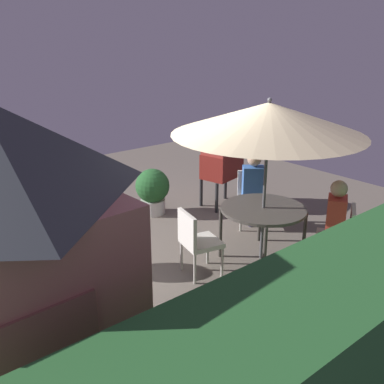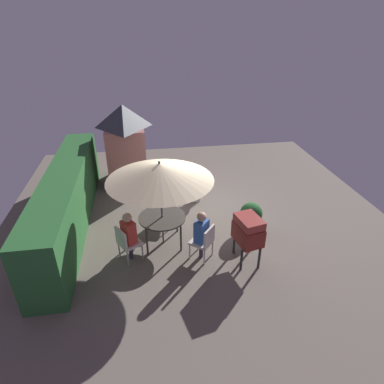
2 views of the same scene
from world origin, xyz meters
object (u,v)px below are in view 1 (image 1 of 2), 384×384
Objects in this scene: chair_near_shed at (341,234)px; person_in_red at (336,215)px; patio_umbrella at (269,119)px; chair_far_side at (252,195)px; patio_table at (263,212)px; bbq_grill at (222,161)px; potted_plant_by_shed at (92,236)px; chair_toward_hedge at (196,239)px; person_in_blue at (253,181)px; potted_plant_by_grill at (153,190)px; garden_shed at (6,292)px.

chair_near_shed is 0.28m from person_in_red.
chair_far_side is (-0.78, -0.93, -1.48)m from patio_umbrella.
chair_near_shed is at bearing 121.99° from patio_table.
bbq_grill is at bearing -118.06° from patio_umbrella.
patio_table is at bearing 149.21° from potted_plant_by_shed.
patio_table is 1.23m from chair_far_side.
patio_umbrella is 1.55m from person_in_red.
chair_toward_hedge is 1.87m from person_in_blue.
potted_plant_by_shed is 0.68× the size of person_in_red.
potted_plant_by_grill is (1.20, -0.49, -0.40)m from bbq_grill.
person_in_red is 1.00× the size of person_in_blue.
potted_plant_by_grill is (-0.82, -2.14, -0.08)m from chair_toward_hedge.
person_in_blue is at bearing 173.08° from potted_plant_by_shed.
bbq_grill is 2.75m from person_in_red.
chair_far_side reaches higher than potted_plant_by_grill.
person_in_red is at bearing 121.99° from patio_table.
person_in_red reaches higher than patio_table.
patio_umbrella reaches higher than potted_plant_by_grill.
potted_plant_by_grill reaches higher than patio_table.
person_in_blue is (-2.72, 0.33, 0.27)m from potted_plant_by_shed.
potted_plant_by_grill is at bearing -111.08° from chair_toward_hedge.
potted_plant_by_shed is (2.00, -1.19, -0.19)m from patio_table.
person_in_blue is at bearing -95.72° from chair_near_shed.
potted_plant_by_grill is (-1.81, -1.19, -0.07)m from potted_plant_by_shed.
garden_shed reaches higher than bbq_grill.
patio_umbrella is at bearing 49.89° from person_in_blue.
garden_shed is 2.14× the size of person_in_blue.
potted_plant_by_grill is at bearing -136.81° from garden_shed.
patio_table is 0.98× the size of bbq_grill.
person_in_red is (-0.70, 3.19, 0.34)m from potted_plant_by_grill.
bbq_grill is 1.33× the size of chair_near_shed.
patio_umbrella reaches higher than chair_near_shed.
patio_umbrella is 2.81× the size of chair_toward_hedge.
potted_plant_by_grill is (0.19, -2.38, -0.26)m from patio_table.
potted_plant_by_shed is at bearing -5.45° from chair_far_side.
person_in_red is at bearing 81.00° from chair_far_side.
chair_toward_hedge is at bearing -156.57° from garden_shed.
chair_toward_hedge is 1.05× the size of potted_plant_by_shed.
chair_toward_hedge is 2.29m from potted_plant_by_grill.
potted_plant_by_grill is at bearing -85.37° from patio_table.
bbq_grill is 0.95× the size of person_in_red.
chair_near_shed is 1.11× the size of potted_plant_by_grill.
chair_near_shed is at bearing 121.99° from patio_umbrella.
patio_umbrella is at bearing -166.01° from garden_shed.
patio_table is 1.29m from patio_umbrella.
potted_plant_by_grill is at bearing -22.12° from bbq_grill.
garden_shed is 3.15× the size of potted_plant_by_shed.
garden_shed is at bearing 13.99° from patio_umbrella.
chair_far_side is (-0.23, -1.81, 0.00)m from chair_near_shed.
person_in_red is (0.27, 1.73, 0.26)m from chair_far_side.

